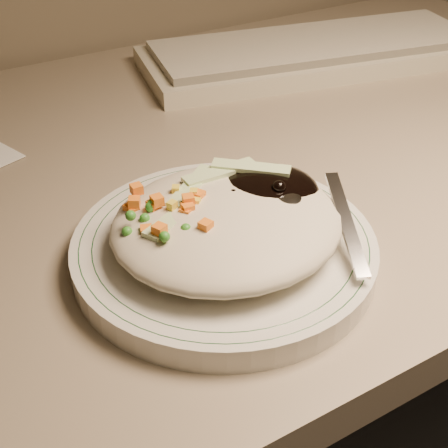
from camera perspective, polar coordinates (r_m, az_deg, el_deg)
desk at (r=0.80m, az=-3.50°, el=-6.39°), size 1.40×0.70×0.74m
plate at (r=0.53m, az=-0.00°, el=-2.31°), size 0.25×0.25×0.02m
plate_rim at (r=0.52m, az=-0.00°, el=-1.44°), size 0.24×0.24×0.00m
meal at (r=0.51m, az=0.46°, el=0.62°), size 0.21×0.19×0.05m
keyboard at (r=0.94m, az=8.35°, el=15.29°), size 0.52×0.27×0.04m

